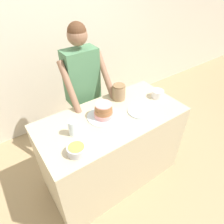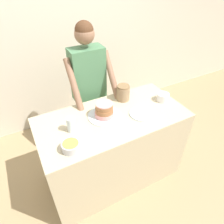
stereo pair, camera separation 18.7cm
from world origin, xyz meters
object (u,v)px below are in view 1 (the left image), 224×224
ceramic_plate (140,111)px  stoneware_jar (119,92)px  cake (104,112)px  frosting_bowl_white (158,93)px  drinking_glass (73,128)px  person_baker (83,83)px  frosting_bowl_olive (76,150)px

ceramic_plate → stoneware_jar: 0.33m
ceramic_plate → stoneware_jar: (-0.03, 0.31, 0.08)m
ceramic_plate → cake: bearing=157.3°
frosting_bowl_white → drinking_glass: size_ratio=0.90×
stoneware_jar → frosting_bowl_white: bearing=-30.7°
person_baker → stoneware_jar: person_baker is taller
cake → stoneware_jar: size_ratio=1.90×
stoneware_jar → frosting_bowl_olive: bearing=-149.6°
frosting_bowl_olive → stoneware_jar: (0.74, 0.44, 0.05)m
frosting_bowl_white → ceramic_plate: size_ratio=0.54×
person_baker → drinking_glass: size_ratio=11.71×
person_baker → stoneware_jar: size_ratio=9.81×
ceramic_plate → stoneware_jar: bearing=95.6°
frosting_bowl_olive → frosting_bowl_white: frosting_bowl_white is taller
drinking_glass → stoneware_jar: 0.70m
cake → frosting_bowl_white: 0.69m
cake → ceramic_plate: 0.38m
cake → frosting_bowl_white: cake is taller
frosting_bowl_olive → frosting_bowl_white: bearing=10.8°
person_baker → frosting_bowl_white: person_baker is taller
frosting_bowl_white → person_baker: bearing=137.9°
person_baker → ceramic_plate: person_baker is taller
person_baker → cake: bearing=-96.2°
person_baker → drinking_glass: 0.70m
person_baker → stoneware_jar: 0.43m
stoneware_jar → ceramic_plate: bearing=-84.4°
frosting_bowl_white → stoneware_jar: 0.44m
frosting_bowl_olive → drinking_glass: size_ratio=1.05×
frosting_bowl_olive → drinking_glass: 0.23m
ceramic_plate → stoneware_jar: size_ratio=1.40×
cake → drinking_glass: cake is taller
cake → frosting_bowl_white: bearing=-4.2°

